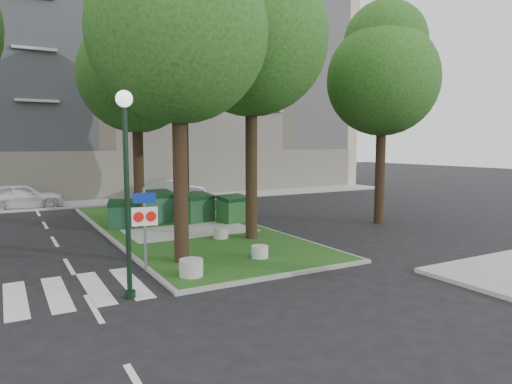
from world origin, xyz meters
TOP-DOWN VIEW (x-y plane):
  - ground at (0.00, 0.00)m, footprint 120.00×120.00m
  - median_island at (0.50, 8.00)m, footprint 6.00×16.00m
  - median_kerb at (0.50, 8.00)m, footprint 6.30×16.30m
  - building_sidewalk at (0.00, 18.50)m, footprint 42.00×3.00m
  - zebra_crossing at (-3.75, 1.50)m, footprint 5.00×3.00m
  - apartment_building at (0.00, 26.00)m, footprint 41.00×12.00m
  - tree_median_near_left at (-1.41, 2.56)m, footprint 5.20×5.20m
  - tree_median_near_right at (2.09, 4.56)m, footprint 5.60×5.60m
  - tree_median_mid at (-0.91, 9.06)m, footprint 4.80×4.80m
  - tree_median_far at (2.29, 12.06)m, footprint 5.80×5.80m
  - tree_street_right at (9.09, 5.06)m, footprint 5.00×5.00m
  - dumpster_a at (-1.65, 9.04)m, footprint 1.49×1.23m
  - dumpster_b at (-0.05, 9.76)m, footprint 1.69×1.30m
  - dumpster_c at (1.55, 8.85)m, footprint 1.65×1.35m
  - dumpster_d at (3.00, 8.00)m, footprint 1.51×1.22m
  - bollard_left at (-1.83, 0.89)m, footprint 0.64×0.64m
  - bollard_right at (0.77, 1.73)m, footprint 0.53×0.53m
  - bollard_mid at (0.95, 5.00)m, footprint 0.56×0.56m
  - litter_bin at (3.20, 11.64)m, footprint 0.41×0.41m
  - street_lamp at (-3.62, 0.29)m, footprint 0.39×0.39m
  - traffic_sign_pole at (-2.64, 2.36)m, footprint 0.72×0.15m
  - car_white at (-5.13, 18.07)m, footprint 4.44×1.92m
  - car_silver at (3.50, 17.83)m, footprint 4.36×1.97m

SIDE VIEW (x-z plane):
  - ground at x=0.00m, z-range 0.00..0.00m
  - zebra_crossing at x=-3.75m, z-range 0.00..0.01m
  - median_kerb at x=0.50m, z-range 0.00..0.10m
  - median_island at x=0.50m, z-range 0.00..0.12m
  - building_sidewalk at x=0.00m, z-range 0.00..0.12m
  - bollard_right at x=0.77m, z-range 0.12..0.50m
  - bollard_mid at x=0.95m, z-range 0.12..0.52m
  - bollard_left at x=-1.83m, z-range 0.12..0.58m
  - litter_bin at x=3.20m, z-range 0.12..0.84m
  - dumpster_a at x=-1.65m, z-range 0.10..1.29m
  - car_silver at x=3.50m, z-range 0.00..1.39m
  - dumpster_d at x=3.00m, z-range 0.09..1.33m
  - car_white at x=-5.13m, z-range 0.00..1.49m
  - dumpster_c at x=1.55m, z-range 0.09..1.43m
  - dumpster_b at x=-0.05m, z-range 0.09..1.53m
  - traffic_sign_pole at x=-2.64m, z-range 0.34..2.76m
  - street_lamp at x=-3.62m, z-range 0.63..5.49m
  - tree_median_mid at x=-0.91m, z-range 1.98..11.97m
  - tree_street_right at x=9.09m, z-range 1.95..12.02m
  - tree_median_near_left at x=-1.41m, z-range 2.05..12.58m
  - tree_median_near_right at x=2.09m, z-range 2.26..13.72m
  - apartment_building at x=0.00m, z-range 0.00..16.00m
  - tree_median_far at x=2.29m, z-range 2.36..14.28m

